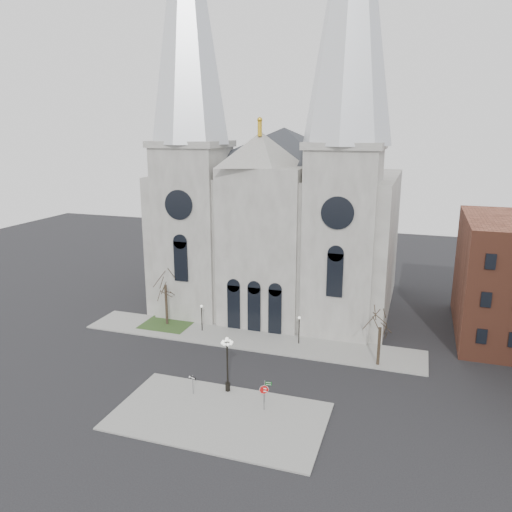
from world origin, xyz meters
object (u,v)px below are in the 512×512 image
(stop_sign, at_px, (264,392))
(globe_lamp, at_px, (227,357))
(street_name_sign, at_px, (266,389))
(one_way_sign, at_px, (193,381))

(stop_sign, xyz_separation_m, globe_lamp, (-4.18, 2.05, 1.67))
(globe_lamp, bearing_deg, street_name_sign, -11.74)
(globe_lamp, relative_size, street_name_sign, 2.55)
(street_name_sign, bearing_deg, stop_sign, -91.07)
(stop_sign, relative_size, street_name_sign, 1.13)
(globe_lamp, bearing_deg, one_way_sign, -151.18)
(stop_sign, height_order, street_name_sign, stop_sign)
(one_way_sign, bearing_deg, stop_sign, 16.32)
(globe_lamp, bearing_deg, stop_sign, -26.08)
(globe_lamp, height_order, street_name_sign, globe_lamp)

